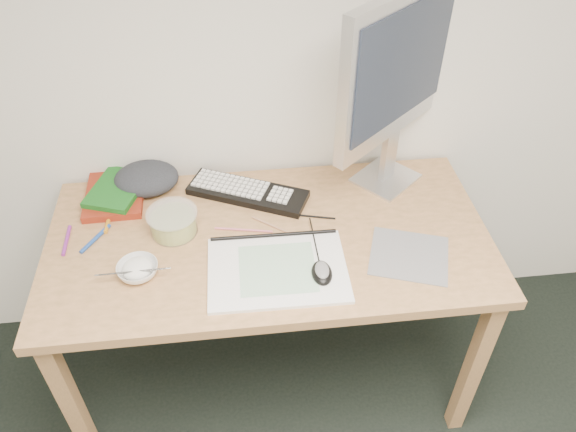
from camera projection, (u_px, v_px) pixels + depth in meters
name	position (u px, v px, depth m)	size (l,w,h in m)	color
desk	(269.00, 254.00, 1.83)	(1.40, 0.70, 0.75)	tan
mousepad	(409.00, 256.00, 1.71)	(0.23, 0.21, 0.00)	gray
sketchpad	(278.00, 270.00, 1.66)	(0.41, 0.29, 0.01)	white
keyboard	(248.00, 192.00, 1.92)	(0.41, 0.13, 0.02)	black
monitor	(401.00, 70.00, 1.72)	(0.46, 0.41, 0.68)	silver
mouse	(322.00, 270.00, 1.63)	(0.06, 0.10, 0.03)	black
rice_bowl	(138.00, 270.00, 1.64)	(0.12, 0.12, 0.04)	white
chopsticks	(133.00, 272.00, 1.61)	(0.02, 0.02, 0.20)	silver
fruit_tub	(173.00, 222.00, 1.77)	(0.16, 0.16, 0.08)	#E1BA4F
book_red	(115.00, 194.00, 1.91)	(0.19, 0.26, 0.03)	maroon
book_green	(117.00, 189.00, 1.90)	(0.16, 0.22, 0.02)	#165A19
cloth_lump	(146.00, 179.00, 1.94)	(0.18, 0.15, 0.08)	#282C30
pencil_pink	(243.00, 230.00, 1.79)	(0.01, 0.01, 0.19)	#D76B7E
pencil_tan	(276.00, 227.00, 1.80)	(0.01, 0.01, 0.19)	tan
pencil_black	(310.00, 216.00, 1.84)	(0.01, 0.01, 0.17)	black
marker_blue	(95.00, 239.00, 1.76)	(0.01, 0.01, 0.14)	#1B4297
marker_orange	(109.00, 217.00, 1.83)	(0.01, 0.01, 0.14)	orange
marker_purple	(67.00, 240.00, 1.75)	(0.01, 0.01, 0.13)	#80268B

